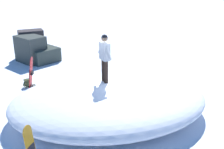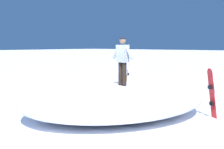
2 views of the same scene
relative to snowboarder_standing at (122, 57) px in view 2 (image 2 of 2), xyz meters
The scene contains 5 objects.
ground 2.21m from the snowboarder_standing, 55.76° to the right, with size 240.00×240.00×0.00m, color white.
snow_mound 1.54m from the snowboarder_standing, 95.78° to the right, with size 4.89×6.61×1.08m, color white.
snowboarder_standing is the anchor object (origin of this frame).
snowboard_primary_upright 4.27m from the snowboarder_standing, 144.08° to the right, with size 0.33×0.31×1.69m.
snowboard_secondary_upright 3.19m from the snowboarder_standing, 127.54° to the left, with size 0.38×0.39×1.68m.
Camera 2 is at (7.05, 6.81, 2.45)m, focal length 46.44 mm.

